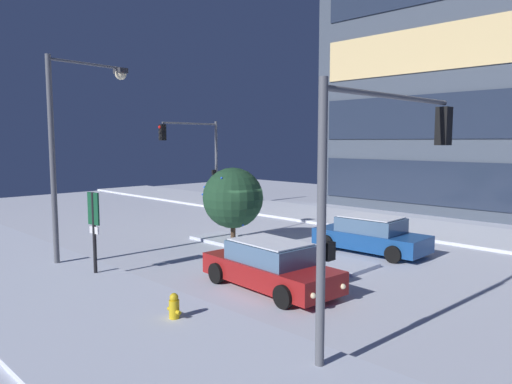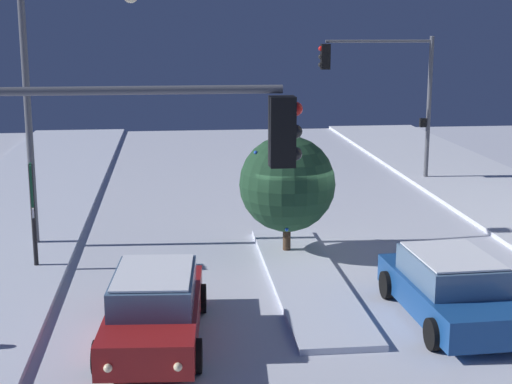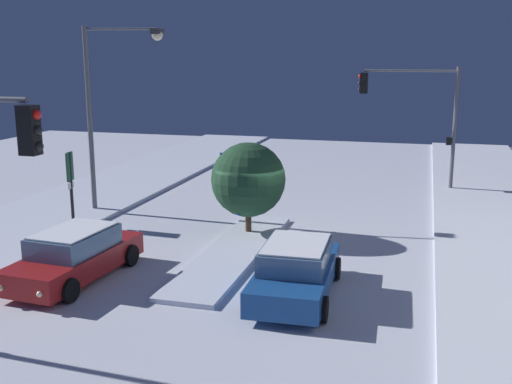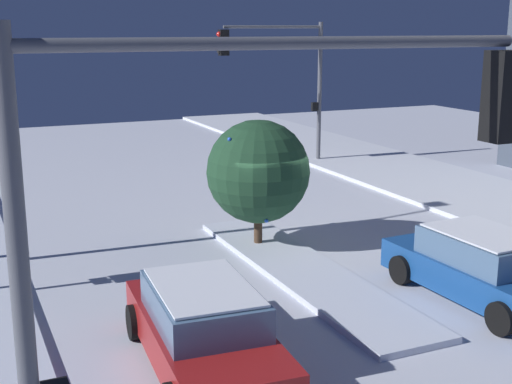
# 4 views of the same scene
# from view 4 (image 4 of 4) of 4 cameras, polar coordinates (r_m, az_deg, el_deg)

# --- Properties ---
(ground) EXTENTS (52.00, 52.00, 0.00)m
(ground) POSITION_cam_4_polar(r_m,az_deg,el_deg) (18.52, 0.94, -4.47)
(ground) COLOR silver
(median_strip) EXTENTS (9.00, 1.80, 0.14)m
(median_strip) POSITION_cam_4_polar(r_m,az_deg,el_deg) (16.51, 3.94, -6.50)
(median_strip) COLOR silver
(median_strip) RESTS_ON ground
(car_near) EXTENTS (4.87, 2.29, 1.49)m
(car_near) POSITION_cam_4_polar(r_m,az_deg,el_deg) (11.97, -4.33, -11.16)
(car_near) COLOR maroon
(car_near) RESTS_ON ground
(car_far) EXTENTS (4.72, 2.24, 1.49)m
(car_far) POSITION_cam_4_polar(r_m,az_deg,el_deg) (15.55, 18.11, -5.93)
(car_far) COLOR #19478C
(car_far) RESTS_ON ground
(traffic_light_corner_near_right) EXTENTS (0.32, 5.56, 5.73)m
(traffic_light_corner_near_right) POSITION_cam_4_polar(r_m,az_deg,el_deg) (6.65, 0.17, -1.07)
(traffic_light_corner_near_right) COLOR #565960
(traffic_light_corner_near_right) RESTS_ON ground
(traffic_light_corner_far_left) EXTENTS (0.32, 4.72, 5.89)m
(traffic_light_corner_far_left) POSITION_cam_4_polar(r_m,az_deg,el_deg) (28.84, 2.07, 10.19)
(traffic_light_corner_far_left) COLOR #565960
(traffic_light_corner_far_left) RESTS_ON ground
(decorated_tree_median) EXTENTS (2.73, 2.68, 3.39)m
(decorated_tree_median) POSITION_cam_4_polar(r_m,az_deg,el_deg) (17.89, 0.17, 1.69)
(decorated_tree_median) COLOR #473323
(decorated_tree_median) RESTS_ON ground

